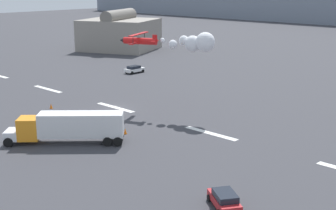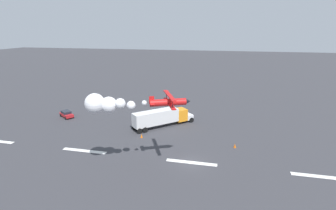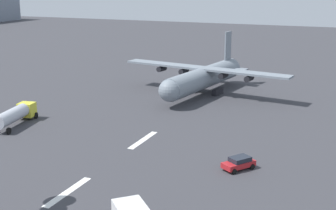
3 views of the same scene
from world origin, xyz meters
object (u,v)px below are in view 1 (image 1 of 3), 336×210
object	(u,v)px
semi_truck_orange	(69,126)
followme_car_yellow	(224,199)
traffic_cone_near	(51,106)
traffic_cone_far	(125,131)
airport_staff_sedan	(134,69)
stunt_biplane_red	(188,42)

from	to	relation	value
semi_truck_orange	followme_car_yellow	size ratio (longest dim) A/B	2.74
traffic_cone_near	traffic_cone_far	distance (m)	17.42
semi_truck_orange	traffic_cone_far	world-z (taller)	semi_truck_orange
semi_truck_orange	airport_staff_sedan	distance (m)	44.46
semi_truck_orange	followme_car_yellow	xyz separation A→B (m)	(23.39, -0.87, -1.31)
traffic_cone_near	stunt_biplane_red	bearing A→B (deg)	36.10
airport_staff_sedan	traffic_cone_far	bearing A→B (deg)	-44.62
semi_truck_orange	stunt_biplane_red	bearing A→B (deg)	85.05
traffic_cone_near	airport_staff_sedan	bearing A→B (deg)	112.51
airport_staff_sedan	stunt_biplane_red	bearing A→B (deg)	-29.20
airport_staff_sedan	traffic_cone_near	bearing A→B (deg)	-67.49
semi_truck_orange	traffic_cone_far	size ratio (longest dim) A/B	15.88
stunt_biplane_red	semi_truck_orange	world-z (taller)	stunt_biplane_red
stunt_biplane_red	traffic_cone_near	bearing A→B (deg)	-143.90
semi_truck_orange	traffic_cone_near	bearing A→B (deg)	154.18
stunt_biplane_red	traffic_cone_far	size ratio (longest dim) A/B	18.29
airport_staff_sedan	traffic_cone_far	xyz separation A→B (m)	(29.08, -28.70, -0.44)
followme_car_yellow	stunt_biplane_red	bearing A→B (deg)	136.73
traffic_cone_near	traffic_cone_far	size ratio (longest dim) A/B	1.00
stunt_biplane_red	followme_car_yellow	world-z (taller)	stunt_biplane_red
stunt_biplane_red	traffic_cone_far	distance (m)	16.25
stunt_biplane_red	semi_truck_orange	bearing A→B (deg)	-94.95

